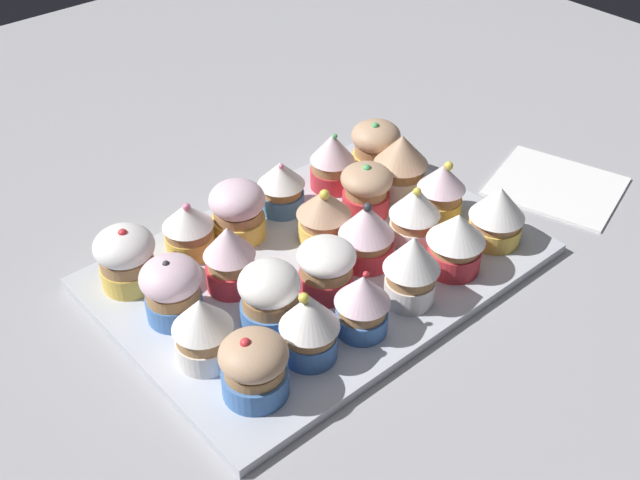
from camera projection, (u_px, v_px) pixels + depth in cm
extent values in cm
cube|color=#9E9EA3|center=(320.00, 280.00, 87.53)|extent=(180.00, 180.00, 3.00)
cube|color=silver|center=(320.00, 266.00, 86.24)|extent=(46.15, 32.40, 1.20)
cylinder|color=#EFC651|center=(375.00, 161.00, 100.05)|extent=(5.85, 5.85, 2.36)
cylinder|color=#AD7F51|center=(375.00, 149.00, 98.89)|extent=(5.27, 5.27, 1.44)
ellipsoid|color=tan|center=(376.00, 136.00, 97.75)|extent=(6.29, 6.29, 3.75)
sphere|color=#4CB266|center=(375.00, 126.00, 96.24)|extent=(0.98, 0.98, 0.98)
cylinder|color=#D1333D|center=(332.00, 177.00, 96.95)|extent=(5.52, 5.52, 2.49)
cylinder|color=#AD7F51|center=(332.00, 164.00, 95.77)|extent=(5.22, 5.22, 1.36)
cone|color=silver|center=(333.00, 147.00, 94.27)|extent=(5.53, 5.53, 3.53)
sphere|color=#4CB266|center=(335.00, 136.00, 93.10)|extent=(0.64, 0.64, 0.64)
cylinder|color=#477AC6|center=(282.00, 201.00, 93.08)|extent=(5.40, 5.40, 2.36)
cylinder|color=#AD7F51|center=(281.00, 188.00, 91.98)|extent=(4.85, 4.85, 1.24)
cone|color=white|center=(281.00, 173.00, 90.69)|extent=(5.67, 5.67, 2.95)
sphere|color=pink|center=(281.00, 167.00, 89.31)|extent=(0.68, 0.68, 0.68)
cylinder|color=#EFC651|center=(239.00, 226.00, 88.95)|extent=(6.13, 6.13, 2.50)
cylinder|color=#AD7F51|center=(238.00, 213.00, 87.80)|extent=(5.57, 5.57, 1.21)
ellipsoid|color=silver|center=(237.00, 200.00, 86.68)|extent=(6.38, 6.38, 4.10)
cylinder|color=#EFC651|center=(190.00, 243.00, 86.61)|extent=(5.51, 5.51, 2.39)
cylinder|color=#AD7F51|center=(189.00, 230.00, 85.52)|extent=(5.28, 5.28, 1.16)
cone|color=white|center=(187.00, 215.00, 84.30)|extent=(5.67, 5.67, 2.81)
sphere|color=pink|center=(187.00, 207.00, 83.34)|extent=(0.90, 0.90, 0.90)
cylinder|color=#EFC651|center=(129.00, 274.00, 82.19)|extent=(5.89, 5.89, 2.52)
cylinder|color=#AD7F51|center=(127.00, 260.00, 80.99)|extent=(5.61, 5.61, 1.42)
ellipsoid|color=white|center=(124.00, 246.00, 79.84)|extent=(6.40, 6.40, 3.84)
sphere|color=red|center=(123.00, 233.00, 78.61)|extent=(1.00, 1.00, 1.00)
cylinder|color=white|center=(399.00, 182.00, 95.96)|extent=(6.10, 6.10, 2.64)
cylinder|color=#AD7F51|center=(400.00, 168.00, 94.70)|extent=(5.70, 5.70, 1.45)
cone|color=tan|center=(402.00, 150.00, 93.08)|extent=(6.68, 6.68, 3.85)
cylinder|color=#D1333D|center=(366.00, 203.00, 92.48)|extent=(5.63, 5.63, 2.67)
cylinder|color=#AD7F51|center=(366.00, 190.00, 91.33)|extent=(4.96, 4.96, 1.07)
ellipsoid|color=tan|center=(367.00, 179.00, 90.40)|extent=(6.15, 6.15, 3.25)
sphere|color=#4CB266|center=(367.00, 169.00, 89.39)|extent=(1.05, 1.05, 1.05)
cylinder|color=#EFC651|center=(324.00, 231.00, 88.40)|extent=(5.78, 5.78, 2.27)
cylinder|color=#AD7F51|center=(324.00, 218.00, 87.32)|extent=(5.34, 5.34, 1.26)
cone|color=tan|center=(324.00, 203.00, 85.98)|extent=(6.18, 6.18, 3.09)
sphere|color=#EAD64C|center=(324.00, 195.00, 84.78)|extent=(1.16, 1.16, 1.16)
cylinder|color=#D1333D|center=(231.00, 276.00, 81.76)|extent=(5.31, 5.31, 2.75)
cylinder|color=#AD7F51|center=(230.00, 260.00, 80.43)|extent=(4.73, 4.73, 1.56)
cone|color=silver|center=(228.00, 241.00, 78.89)|extent=(5.45, 5.45, 3.47)
cylinder|color=#477AC6|center=(175.00, 306.00, 78.22)|extent=(5.76, 5.76, 2.58)
cylinder|color=#AD7F51|center=(173.00, 292.00, 77.01)|extent=(5.44, 5.44, 1.37)
ellipsoid|color=silver|center=(170.00, 277.00, 75.87)|extent=(6.22, 6.22, 3.89)
sphere|color=#333338|center=(166.00, 264.00, 74.59)|extent=(0.74, 0.74, 0.74)
cylinder|color=#EFC651|center=(439.00, 207.00, 92.06)|extent=(5.25, 5.25, 2.36)
cylinder|color=#AD7F51|center=(441.00, 193.00, 90.87)|extent=(4.93, 4.93, 1.53)
cone|color=silver|center=(443.00, 177.00, 89.44)|extent=(5.70, 5.70, 3.11)
sphere|color=#EAD64C|center=(449.00, 166.00, 88.68)|extent=(1.07, 1.07, 1.07)
cylinder|color=white|center=(413.00, 232.00, 88.25)|extent=(5.46, 5.46, 2.30)
cylinder|color=#AD7F51|center=(414.00, 219.00, 87.14)|extent=(5.09, 5.09, 1.30)
cone|color=white|center=(416.00, 201.00, 85.65)|extent=(5.80, 5.80, 3.57)
sphere|color=#EAD64C|center=(417.00, 191.00, 84.24)|extent=(0.92, 0.92, 0.92)
cylinder|color=#D1333D|center=(366.00, 251.00, 85.30)|extent=(6.06, 6.06, 2.51)
cylinder|color=#AD7F51|center=(366.00, 238.00, 84.20)|extent=(5.59, 5.59, 1.08)
cone|color=silver|center=(367.00, 220.00, 82.69)|extent=(6.14, 6.14, 3.82)
sphere|color=#333338|center=(367.00, 207.00, 81.53)|extent=(1.02, 1.02, 1.02)
cylinder|color=#D1333D|center=(326.00, 281.00, 81.27)|extent=(5.73, 5.73, 2.53)
cylinder|color=#AD7F51|center=(326.00, 268.00, 80.12)|extent=(5.49, 5.49, 1.22)
ellipsoid|color=white|center=(326.00, 256.00, 79.16)|extent=(6.18, 6.18, 3.14)
cylinder|color=#477AC6|center=(271.00, 313.00, 77.53)|extent=(6.11, 6.11, 2.42)
cylinder|color=#AD7F51|center=(270.00, 299.00, 76.34)|extent=(5.59, 5.59, 1.48)
ellipsoid|color=white|center=(269.00, 284.00, 75.12)|extent=(6.21, 6.21, 4.13)
cylinder|color=white|center=(205.00, 348.00, 73.59)|extent=(5.61, 5.61, 2.58)
cylinder|color=#AD7F51|center=(203.00, 333.00, 72.35)|extent=(5.28, 5.28, 1.46)
cone|color=white|center=(201.00, 314.00, 70.85)|extent=(5.81, 5.81, 3.42)
cylinder|color=#EFC651|center=(494.00, 232.00, 88.29)|extent=(5.99, 5.99, 2.28)
cylinder|color=#AD7F51|center=(496.00, 220.00, 87.27)|extent=(5.58, 5.58, 1.04)
cone|color=white|center=(499.00, 202.00, 85.78)|extent=(6.29, 6.29, 3.83)
cylinder|color=#D1333D|center=(453.00, 258.00, 84.16)|extent=(5.86, 5.86, 2.73)
cylinder|color=#AD7F51|center=(455.00, 244.00, 82.98)|extent=(5.43, 5.43, 1.14)
cone|color=white|center=(458.00, 227.00, 81.61)|extent=(6.37, 6.37, 3.33)
cylinder|color=white|center=(409.00, 290.00, 80.13)|extent=(5.32, 5.32, 2.70)
cylinder|color=#AD7F51|center=(411.00, 274.00, 78.83)|extent=(4.96, 4.96, 1.54)
cone|color=white|center=(413.00, 253.00, 77.15)|extent=(5.87, 5.87, 3.93)
cylinder|color=#477AC6|center=(361.00, 321.00, 76.78)|extent=(5.25, 5.25, 2.24)
cylinder|color=#AD7F51|center=(362.00, 307.00, 75.64)|extent=(4.75, 4.75, 1.48)
cone|color=silver|center=(363.00, 289.00, 74.21)|extent=(5.54, 5.54, 3.19)
sphere|color=red|center=(366.00, 274.00, 73.62)|extent=(0.63, 0.63, 0.63)
cylinder|color=#477AC6|center=(310.00, 345.00, 73.88)|extent=(5.31, 5.31, 2.63)
cylinder|color=#AD7F51|center=(310.00, 331.00, 72.70)|extent=(5.03, 5.03, 1.22)
cone|color=white|center=(309.00, 311.00, 71.16)|extent=(5.79, 5.79, 3.80)
sphere|color=#EAD64C|center=(304.00, 298.00, 69.96)|extent=(1.03, 1.03, 1.03)
cylinder|color=#477AC6|center=(255.00, 381.00, 70.31)|extent=(6.18, 6.18, 2.58)
cylinder|color=#AD7F51|center=(254.00, 367.00, 69.16)|extent=(5.53, 5.53, 1.14)
ellipsoid|color=tan|center=(253.00, 355.00, 68.16)|extent=(6.31, 6.31, 3.52)
sphere|color=red|center=(245.00, 343.00, 67.01)|extent=(1.03, 1.03, 1.03)
cube|color=white|center=(556.00, 185.00, 99.42)|extent=(17.45, 18.67, 0.60)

